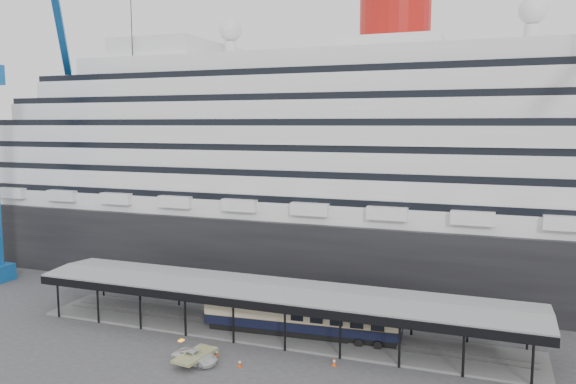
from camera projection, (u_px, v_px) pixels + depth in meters
name	position (u px, v px, depth m)	size (l,w,h in m)	color
ground	(255.00, 350.00, 57.25)	(200.00, 200.00, 0.00)	#3A3A3D
cruise_ship	(339.00, 154.00, 84.82)	(130.00, 30.00, 43.90)	black
platform_canopy	(273.00, 312.00, 61.62)	(56.00, 9.18, 5.30)	slate
port_truck	(195.00, 357.00, 54.01)	(2.11, 4.58, 1.27)	silver
pullman_carriage	(301.00, 314.00, 60.49)	(21.62, 4.39, 21.08)	black
traffic_cone_left	(217.00, 353.00, 55.71)	(0.41, 0.41, 0.66)	#CF470B
traffic_cone_mid	(240.00, 363.00, 53.26)	(0.46, 0.46, 0.76)	red
traffic_cone_right	(334.00, 362.00, 53.46)	(0.48, 0.48, 0.78)	#E8480C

